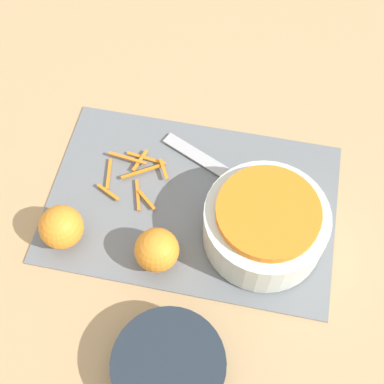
# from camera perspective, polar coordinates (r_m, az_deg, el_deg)

# --- Properties ---
(ground_plane) EXTENTS (4.00, 4.00, 0.00)m
(ground_plane) POSITION_cam_1_polar(r_m,az_deg,el_deg) (0.87, -0.00, -1.18)
(ground_plane) COLOR tan
(cutting_board) EXTENTS (0.46, 0.31, 0.01)m
(cutting_board) POSITION_cam_1_polar(r_m,az_deg,el_deg) (0.86, -0.00, -1.09)
(cutting_board) COLOR slate
(cutting_board) RESTS_ON ground_plane
(bowl_speckled) EXTENTS (0.18, 0.18, 0.09)m
(bowl_speckled) POSITION_cam_1_polar(r_m,az_deg,el_deg) (0.80, 7.81, -3.40)
(bowl_speckled) COLOR silver
(bowl_speckled) RESTS_ON cutting_board
(bowl_dark) EXTENTS (0.15, 0.15, 0.05)m
(bowl_dark) POSITION_cam_1_polar(r_m,az_deg,el_deg) (0.75, -2.48, -18.17)
(bowl_dark) COLOR #1E2833
(bowl_dark) RESTS_ON ground_plane
(knife) EXTENTS (0.21, 0.11, 0.02)m
(knife) POSITION_cam_1_polar(r_m,az_deg,el_deg) (0.88, 5.10, 1.28)
(knife) COLOR #232328
(knife) RESTS_ON cutting_board
(orange_left) EXTENTS (0.07, 0.07, 0.07)m
(orange_left) POSITION_cam_1_polar(r_m,az_deg,el_deg) (0.79, -3.77, -6.19)
(orange_left) COLOR orange
(orange_left) RESTS_ON cutting_board
(orange_right) EXTENTS (0.07, 0.07, 0.07)m
(orange_right) POSITION_cam_1_polar(r_m,az_deg,el_deg) (0.83, -13.77, -3.65)
(orange_right) COLOR orange
(orange_right) RESTS_ON cutting_board
(peel_pile) EXTENTS (0.11, 0.11, 0.01)m
(peel_pile) POSITION_cam_1_polar(r_m,az_deg,el_deg) (0.89, -6.09, 1.96)
(peel_pile) COLOR orange
(peel_pile) RESTS_ON cutting_board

